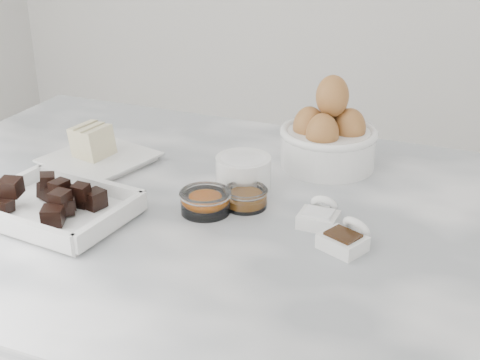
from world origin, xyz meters
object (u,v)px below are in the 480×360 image
at_px(sugar_ramekin, 243,171).
at_px(vanilla_spoon, 346,238).
at_px(zest_bowl, 205,201).
at_px(salt_spoon, 320,215).
at_px(egg_bowl, 329,137).
at_px(honey_bowl, 246,197).
at_px(butter_plate, 98,152).
at_px(chocolate_dish, 55,203).

xyz_separation_m(sugar_ramekin, vanilla_spoon, (0.21, -0.13, -0.01)).
height_order(sugar_ramekin, zest_bowl, sugar_ramekin).
bearing_deg(vanilla_spoon, sugar_ramekin, 148.40).
xyz_separation_m(sugar_ramekin, salt_spoon, (0.15, -0.07, -0.02)).
distance_m(egg_bowl, salt_spoon, 0.23).
distance_m(sugar_ramekin, salt_spoon, 0.17).
bearing_deg(honey_bowl, butter_plate, 169.29).
xyz_separation_m(egg_bowl, honey_bowl, (-0.07, -0.21, -0.04)).
distance_m(sugar_ramekin, vanilla_spoon, 0.24).
bearing_deg(sugar_ramekin, chocolate_dish, -137.38).
xyz_separation_m(egg_bowl, salt_spoon, (0.05, -0.22, -0.04)).
bearing_deg(zest_bowl, chocolate_dish, -153.29).
bearing_deg(egg_bowl, zest_bowl, -116.37).
bearing_deg(zest_bowl, honey_bowl, 39.59).
xyz_separation_m(butter_plate, vanilla_spoon, (0.49, -0.12, -0.01)).
bearing_deg(zest_bowl, sugar_ramekin, 78.74).
relative_size(egg_bowl, salt_spoon, 2.52).
distance_m(chocolate_dish, egg_bowl, 0.48).
bearing_deg(chocolate_dish, salt_spoon, 19.19).
height_order(chocolate_dish, vanilla_spoon, chocolate_dish).
bearing_deg(zest_bowl, vanilla_spoon, -5.98).
distance_m(zest_bowl, vanilla_spoon, 0.23).
relative_size(sugar_ramekin, egg_bowl, 0.53).
xyz_separation_m(zest_bowl, vanilla_spoon, (0.23, -0.02, -0.00)).
xyz_separation_m(butter_plate, honey_bowl, (0.31, -0.06, -0.01)).
height_order(zest_bowl, salt_spoon, salt_spoon).
bearing_deg(butter_plate, vanilla_spoon, -14.23).
relative_size(chocolate_dish, vanilla_spoon, 2.80).
bearing_deg(honey_bowl, salt_spoon, -5.59).
xyz_separation_m(honey_bowl, salt_spoon, (0.12, -0.01, -0.00)).
distance_m(honey_bowl, zest_bowl, 0.06).
bearing_deg(sugar_ramekin, honey_bowl, -64.75).
xyz_separation_m(egg_bowl, vanilla_spoon, (0.10, -0.27, -0.04)).
distance_m(chocolate_dish, honey_bowl, 0.29).
relative_size(zest_bowl, salt_spoon, 1.18).
height_order(vanilla_spoon, salt_spoon, vanilla_spoon).
xyz_separation_m(chocolate_dish, butter_plate, (-0.06, 0.20, -0.00)).
xyz_separation_m(chocolate_dish, zest_bowl, (0.20, 0.10, -0.00)).
height_order(chocolate_dish, sugar_ramekin, chocolate_dish).
bearing_deg(egg_bowl, honey_bowl, -109.50).
xyz_separation_m(sugar_ramekin, honey_bowl, (0.03, -0.06, -0.01)).
bearing_deg(vanilla_spoon, salt_spoon, 135.27).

